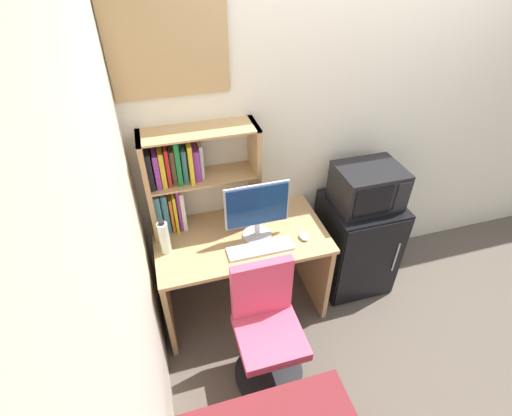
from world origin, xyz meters
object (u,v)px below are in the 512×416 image
(monitor, at_px, (257,209))
(computer_mouse, at_px, (304,236))
(hutch_bookshelf, at_px, (185,178))
(water_bottle, at_px, (164,237))
(desk_chair, at_px, (267,333))
(mini_fridge, at_px, (356,243))
(microwave, at_px, (368,186))
(keyboard, at_px, (260,249))
(wall_corkboard, at_px, (168,49))

(monitor, height_order, computer_mouse, monitor)
(hutch_bookshelf, height_order, water_bottle, hutch_bookshelf)
(desk_chair, bearing_deg, monitor, 80.54)
(hutch_bookshelf, distance_m, monitor, 0.52)
(mini_fridge, relative_size, microwave, 1.75)
(monitor, xyz_separation_m, microwave, (0.87, 0.07, -0.02))
(computer_mouse, relative_size, water_bottle, 0.36)
(computer_mouse, bearing_deg, water_bottle, 171.64)
(keyboard, height_order, mini_fridge, mini_fridge)
(monitor, height_order, mini_fridge, monitor)
(water_bottle, distance_m, desk_chair, 0.92)
(computer_mouse, distance_m, mini_fridge, 0.70)
(water_bottle, xyz_separation_m, mini_fridge, (1.50, 0.04, -0.48))
(hutch_bookshelf, height_order, computer_mouse, hutch_bookshelf)
(microwave, bearing_deg, water_bottle, -178.21)
(water_bottle, bearing_deg, microwave, 1.79)
(water_bottle, relative_size, desk_chair, 0.28)
(hutch_bookshelf, bearing_deg, mini_fridge, -8.27)
(keyboard, height_order, microwave, microwave)
(keyboard, relative_size, wall_corkboard, 0.66)
(microwave, xyz_separation_m, wall_corkboard, (-1.28, 0.28, 0.99))
(water_bottle, height_order, desk_chair, water_bottle)
(mini_fridge, bearing_deg, hutch_bookshelf, 171.73)
(wall_corkboard, bearing_deg, desk_chair, -69.84)
(microwave, relative_size, desk_chair, 0.51)
(computer_mouse, bearing_deg, monitor, 159.24)
(monitor, relative_size, computer_mouse, 4.76)
(computer_mouse, xyz_separation_m, microwave, (0.56, 0.18, 0.19))
(desk_chair, distance_m, wall_corkboard, 1.83)
(monitor, xyz_separation_m, computer_mouse, (0.31, -0.12, -0.22))
(mini_fridge, bearing_deg, computer_mouse, -162.20)
(water_bottle, bearing_deg, desk_chair, -46.01)
(hutch_bookshelf, distance_m, wall_corkboard, 0.80)
(hutch_bookshelf, xyz_separation_m, keyboard, (0.41, -0.40, -0.39))
(mini_fridge, bearing_deg, monitor, -175.72)
(monitor, height_order, wall_corkboard, wall_corkboard)
(keyboard, distance_m, desk_chair, 0.55)
(computer_mouse, distance_m, microwave, 0.62)
(hutch_bookshelf, distance_m, microwave, 1.32)
(desk_chair, height_order, wall_corkboard, wall_corkboard)
(keyboard, relative_size, computer_mouse, 4.81)
(keyboard, bearing_deg, monitor, 82.27)
(computer_mouse, height_order, mini_fridge, mini_fridge)
(desk_chair, bearing_deg, wall_corkboard, 110.16)
(mini_fridge, relative_size, desk_chair, 0.90)
(monitor, height_order, water_bottle, monitor)
(mini_fridge, bearing_deg, desk_chair, -147.94)
(microwave, bearing_deg, hutch_bookshelf, 171.86)
(hutch_bookshelf, xyz_separation_m, mini_fridge, (1.29, -0.19, -0.76))
(monitor, xyz_separation_m, keyboard, (-0.02, -0.15, -0.22))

